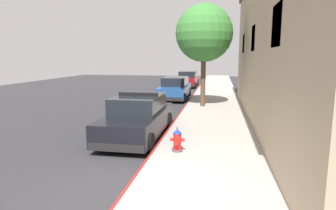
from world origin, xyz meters
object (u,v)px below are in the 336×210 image
Objects in this scene: parked_car_silver_ahead at (175,89)px; fire_hydrant at (177,140)px; police_cruiser at (138,117)px; parked_car_dark_far at (188,79)px; street_tree at (204,33)px.

parked_car_silver_ahead is 12.15m from fire_hydrant.
police_cruiser reaches higher than fire_hydrant.
street_tree is at bearing -79.74° from parked_car_dark_far.
street_tree reaches higher than police_cruiser.
parked_car_dark_far is 0.83× the size of street_tree.
street_tree is at bearing 72.72° from police_cruiser.
parked_car_silver_ahead and parked_car_dark_far have the same top height.
fire_hydrant is 0.13× the size of street_tree.
parked_car_silver_ahead is at bearing 90.91° from police_cruiser.
police_cruiser is 2.58m from fire_hydrant.
street_tree reaches higher than parked_car_silver_ahead.
parked_car_dark_far is at bearing 90.26° from parked_car_silver_ahead.
street_tree is (2.20, -3.56, 3.57)m from parked_car_silver_ahead.
police_cruiser is at bearing 133.45° from fire_hydrant.
parked_car_silver_ahead is at bearing 121.78° from street_tree.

